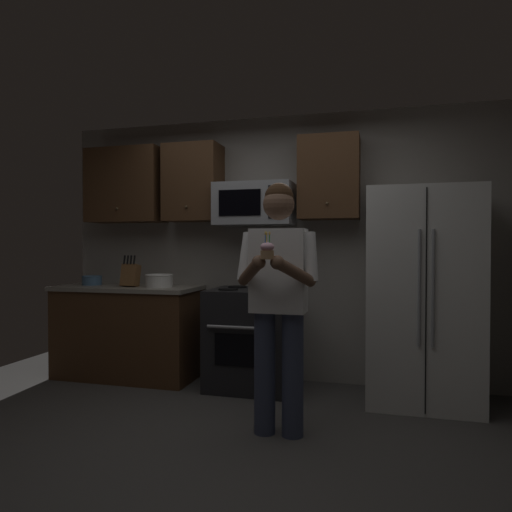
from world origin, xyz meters
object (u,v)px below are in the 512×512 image
Objects in this scene: knife_block at (130,275)px; cupcake at (267,250)px; microwave at (255,204)px; bowl_small_colored at (92,280)px; refrigerator at (422,296)px; person at (278,293)px; oven_range at (251,338)px; bowl_large_white at (159,280)px.

cupcake is at bearing -37.41° from knife_block.
microwave is at bearing 6.84° from knife_block.
knife_block is 0.49m from bowl_small_colored.
microwave reaches higher than refrigerator.
cupcake is (2.20, -1.37, 0.32)m from bowl_small_colored.
microwave is 1.43m from person.
bowl_small_colored is at bearing -177.03° from microwave.
bowl_small_colored is (-1.72, -0.09, -0.75)m from microwave.
oven_range is 0.52× the size of refrigerator.
refrigerator is 10.35× the size of cupcake.
refrigerator is (1.50, -0.04, 0.44)m from oven_range.
bowl_large_white is 0.79m from bowl_small_colored.
bowl_small_colored is at bearing 147.99° from cupcake.
bowl_large_white is (0.31, 0.00, -0.05)m from knife_block.
knife_block is at bearing 150.17° from person.
microwave is 2.71× the size of bowl_large_white.
cupcake is (-0.00, -0.33, 0.30)m from person.
microwave is 1.60m from cupcake.
knife_block reaches higher than bowl_large_white.
cupcake is (-1.02, -1.30, 0.39)m from refrigerator.
refrigerator is 5.63× the size of knife_block.
microwave reaches higher than knife_block.
bowl_small_colored is at bearing 154.57° from person.
refrigerator is at bearing -6.03° from microwave.
refrigerator is 8.77× the size of bowl_small_colored.
oven_range is at bearing 1.36° from knife_block.
oven_range is 1.37m from knife_block.
bowl_large_white reaches higher than bowl_small_colored.
microwave is 1.72m from refrigerator.
knife_block is 1.17× the size of bowl_large_white.
refrigerator reaches higher than bowl_small_colored.
bowl_large_white is at bearing 179.71° from refrigerator.
microwave reaches higher than cupcake.
refrigerator is (1.50, -0.16, -0.82)m from microwave.
microwave is (0.00, 0.12, 1.26)m from oven_range.
refrigerator is 3.22m from bowl_small_colored.
refrigerator reaches higher than knife_block.
knife_block is at bearing -7.10° from bowl_small_colored.
oven_range is at bearing 1.67° from bowl_large_white.
bowl_small_colored is at bearing 178.99° from oven_range.
microwave is at bearing 173.97° from refrigerator.
microwave reaches higher than person.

